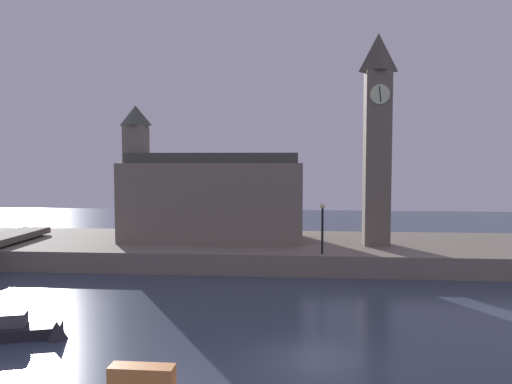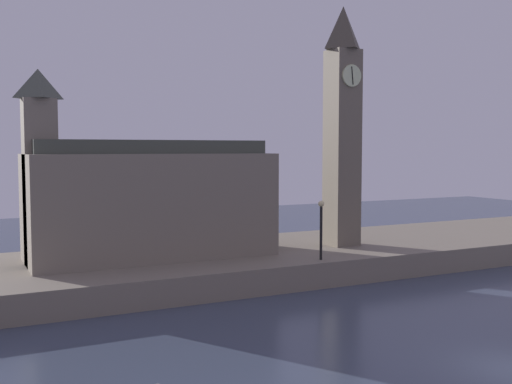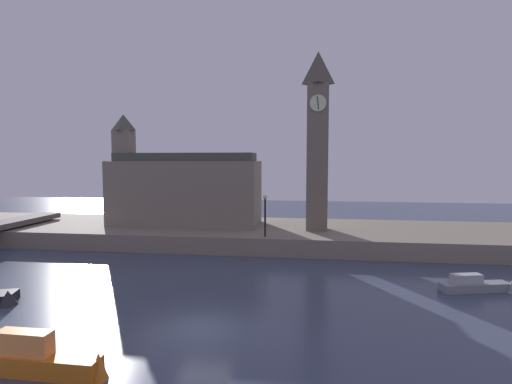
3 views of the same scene
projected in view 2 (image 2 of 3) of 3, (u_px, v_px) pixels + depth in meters
name	position (u px, v px, depth m)	size (l,w,h in m)	color
far_embankment	(264.00, 260.00, 39.68)	(70.00, 12.00, 1.50)	slate
clock_tower	(342.00, 123.00, 40.59)	(2.07, 2.13, 15.90)	#6B6051
parliament_hall	(146.00, 200.00, 36.26)	(14.47, 5.49, 10.86)	slate
streetlamp	(321.00, 222.00, 35.53)	(0.36, 0.36, 3.48)	black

